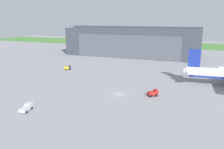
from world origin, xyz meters
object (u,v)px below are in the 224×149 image
Objects in this scene: fuel_bowser at (153,93)px; baggage_tug at (26,108)px; maintenance_hangar at (133,42)px; ops_van at (68,68)px.

baggage_tug is at bearing -140.66° from fuel_bowser.
ops_van is (-18.08, -58.79, -8.82)m from maintenance_hangar.
fuel_bowser reaches higher than baggage_tug.
ops_van is at bearing -107.10° from maintenance_hangar.
baggage_tug is (-31.92, -26.16, -0.15)m from fuel_bowser.
ops_van is 0.76× the size of baggage_tug.
ops_van is at bearing 109.34° from baggage_tug.
fuel_bowser is at bearing -26.57° from ops_van.
maintenance_hangar is at bearing 72.90° from ops_van.
fuel_bowser is 41.27m from baggage_tug.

